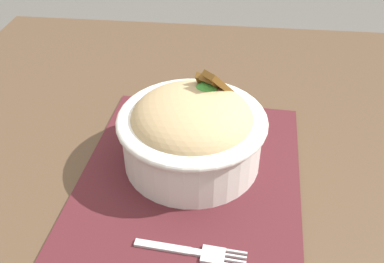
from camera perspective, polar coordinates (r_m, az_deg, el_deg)
name	(u,v)px	position (r m, az deg, el deg)	size (l,w,h in m)	color
table	(169,240)	(0.59, -3.17, -14.27)	(1.11, 0.90, 0.70)	#4C3826
placemat	(187,187)	(0.56, -0.61, -7.48)	(0.39, 0.29, 0.00)	#47191E
bowl	(192,129)	(0.56, 0.03, 0.29)	(0.20, 0.20, 0.13)	silver
fork	(195,252)	(0.49, 0.45, -15.88)	(0.03, 0.13, 0.00)	#BDBDBD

